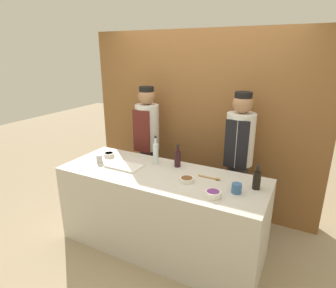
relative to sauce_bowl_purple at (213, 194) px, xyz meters
name	(u,v)px	position (x,y,z in m)	size (l,w,h in m)	color
ground_plane	(161,245)	(-0.65, 0.23, -0.93)	(14.00, 14.00, 0.00)	tan
cabinet_wall	(201,123)	(-0.65, 1.35, 0.27)	(3.20, 0.18, 2.40)	brown
counter	(161,211)	(-0.65, 0.23, -0.48)	(2.22, 0.82, 0.90)	beige
sauce_bowl_purple	(213,194)	(0.00, 0.00, 0.00)	(0.14, 0.14, 0.06)	white
sauce_bowl_brown	(187,180)	(-0.33, 0.17, -0.01)	(0.14, 0.14, 0.04)	white
sauce_bowl_green	(109,154)	(-1.47, 0.38, -0.01)	(0.12, 0.12, 0.04)	white
cutting_board	(124,166)	(-1.10, 0.19, -0.02)	(0.39, 0.22, 0.02)	white
bottle_wine	(178,158)	(-0.58, 0.48, 0.07)	(0.07, 0.07, 0.26)	black
bottle_soy	(257,180)	(0.31, 0.34, 0.06)	(0.07, 0.07, 0.24)	black
bottle_clear	(156,153)	(-0.83, 0.44, 0.10)	(0.06, 0.06, 0.33)	silver
cup_steel	(99,159)	(-1.44, 0.18, 0.01)	(0.07, 0.07, 0.09)	#B7B7BC
cup_blue	(237,188)	(0.16, 0.17, 0.01)	(0.09, 0.09, 0.09)	#386093
wooden_spoon	(212,178)	(-0.13, 0.35, -0.02)	(0.24, 0.04, 0.02)	#B2844C
chef_left	(148,142)	(-1.28, 0.99, 0.01)	(0.32, 0.32, 1.70)	#28282D
chef_right	(238,157)	(-0.02, 0.99, 0.01)	(0.33, 0.33, 1.71)	#28282D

